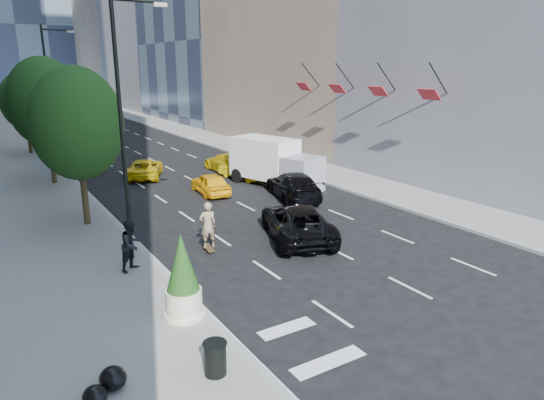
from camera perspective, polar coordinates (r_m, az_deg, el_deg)
ground at (r=20.08m, az=5.47°, el=-6.65°), size 160.00×160.00×0.00m
sidewalk_left at (r=45.40m, az=-28.44°, el=4.22°), size 6.00×120.00×0.15m
sidewalk_right at (r=50.12m, az=-6.25°, el=6.92°), size 4.00×120.00×0.15m
lamp_near at (r=19.46m, az=-16.91°, el=9.73°), size 2.13×0.22×10.00m
lamp_far at (r=37.10m, az=-24.49°, el=11.52°), size 2.13×0.22×10.00m
tree_near at (r=24.22m, az=-21.96°, el=8.31°), size 4.20×4.20×7.46m
tree_mid at (r=34.05m, az=-25.15°, el=10.36°), size 4.50×4.50×7.99m
tree_far at (r=46.99m, az=-27.14°, el=10.34°), size 3.90×3.90×6.92m
traffic_signal at (r=55.04m, az=-27.07°, el=10.47°), size 2.48×0.53×5.20m
facade_flags at (r=33.12m, az=10.12°, el=12.97°), size 1.85×13.30×2.05m
skateboarder at (r=20.46m, az=-7.54°, el=-3.31°), size 0.79×0.59×1.99m
black_sedan_lincoln at (r=21.81m, az=2.97°, el=-2.59°), size 4.42×6.15×1.55m
black_sedan_mercedes at (r=28.37m, az=2.53°, el=1.73°), size 3.62×5.77×1.56m
taxi_a at (r=29.60m, az=-7.26°, el=1.95°), size 1.87×3.94×1.30m
taxi_b at (r=33.37m, az=-3.36°, el=3.62°), size 2.21×4.22×1.32m
taxi_c at (r=34.87m, az=-14.75°, el=3.63°), size 3.88×5.12×1.29m
taxi_d at (r=35.73m, az=-5.36°, el=4.41°), size 1.91×4.69×1.36m
city_bus at (r=41.62m, az=-22.30°, el=5.98°), size 2.45×10.35×2.88m
box_truck at (r=31.26m, az=0.25°, el=4.47°), size 3.93×6.69×3.02m
pedestrian_a at (r=18.80m, az=-16.18°, el=-5.07°), size 1.21×1.15×1.98m
trash_can at (r=12.69m, az=-6.70°, el=-18.09°), size 0.56×0.56×0.83m
planter_shrub at (r=14.96m, az=-10.46°, el=-9.00°), size 1.11×1.11×2.67m
garbage_bags at (r=12.64m, az=-18.95°, el=-19.93°), size 1.11×1.07×0.55m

